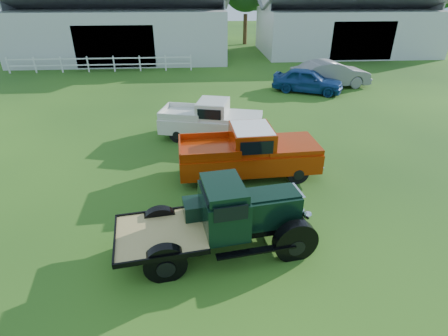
{
  "coord_description": "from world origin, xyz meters",
  "views": [
    {
      "loc": [
        -0.54,
        -8.5,
        6.24
      ],
      "look_at": [
        0.2,
        1.2,
        1.05
      ],
      "focal_mm": 28.0,
      "sensor_mm": 36.0,
      "label": 1
    }
  ],
  "objects_px": {
    "red_pickup": "(248,152)",
    "misc_car_blue": "(308,80)",
    "misc_car_grey": "(331,74)",
    "vintage_flatbed": "(220,218)",
    "white_pickup": "(211,120)"
  },
  "relations": [
    {
      "from": "vintage_flatbed",
      "to": "white_pickup",
      "type": "distance_m",
      "value": 7.48
    },
    {
      "from": "red_pickup",
      "to": "misc_car_blue",
      "type": "xyz_separation_m",
      "value": [
        5.26,
        10.54,
        -0.19
      ]
    },
    {
      "from": "red_pickup",
      "to": "misc_car_blue",
      "type": "bearing_deg",
      "value": 60.35
    },
    {
      "from": "misc_car_blue",
      "to": "white_pickup",
      "type": "bearing_deg",
      "value": 162.66
    },
    {
      "from": "misc_car_blue",
      "to": "misc_car_grey",
      "type": "relative_size",
      "value": 0.85
    },
    {
      "from": "vintage_flatbed",
      "to": "white_pickup",
      "type": "bearing_deg",
      "value": 80.52
    },
    {
      "from": "vintage_flatbed",
      "to": "red_pickup",
      "type": "distance_m",
      "value": 4.12
    },
    {
      "from": "red_pickup",
      "to": "misc_car_grey",
      "type": "xyz_separation_m",
      "value": [
        7.14,
        11.71,
        -0.08
      ]
    },
    {
      "from": "red_pickup",
      "to": "misc_car_grey",
      "type": "bearing_deg",
      "value": 55.49
    },
    {
      "from": "vintage_flatbed",
      "to": "misc_car_blue",
      "type": "distance_m",
      "value": 15.87
    },
    {
      "from": "white_pickup",
      "to": "misc_car_grey",
      "type": "xyz_separation_m",
      "value": [
        8.32,
        8.15,
        0.0
      ]
    },
    {
      "from": "white_pickup",
      "to": "red_pickup",
      "type": "bearing_deg",
      "value": -57.46
    },
    {
      "from": "red_pickup",
      "to": "vintage_flatbed",
      "type": "bearing_deg",
      "value": -111.13
    },
    {
      "from": "red_pickup",
      "to": "white_pickup",
      "type": "height_order",
      "value": "red_pickup"
    },
    {
      "from": "vintage_flatbed",
      "to": "red_pickup",
      "type": "bearing_deg",
      "value": 63.29
    }
  ]
}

